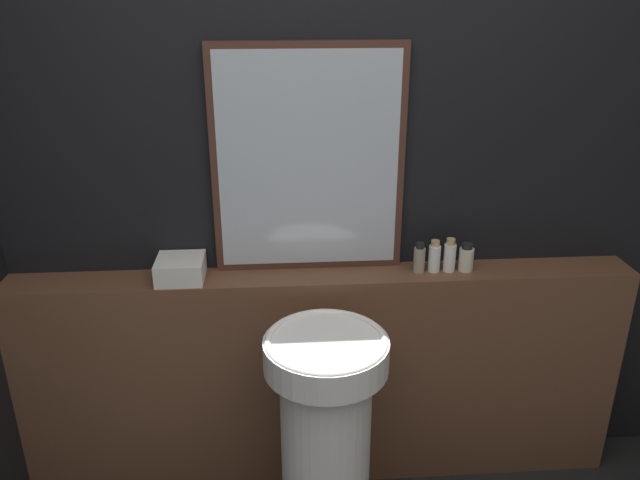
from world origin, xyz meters
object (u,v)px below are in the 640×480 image
towel_stack (181,269)px  lotion_bottle (450,256)px  pedestal_sink (326,435)px  body_wash_bottle (466,258)px  mirror (308,162)px  shampoo_bottle (419,258)px  conditioner_bottle (434,257)px

towel_stack → lotion_bottle: size_ratio=1.32×
pedestal_sink → towel_stack: size_ratio=5.04×
towel_stack → pedestal_sink: bearing=-36.0°
lotion_bottle → body_wash_bottle: 0.06m
mirror → body_wash_bottle: (0.59, -0.07, -0.36)m
shampoo_bottle → conditioner_bottle: conditioner_bottle is taller
towel_stack → shampoo_bottle: size_ratio=1.47×
towel_stack → conditioner_bottle: bearing=-0.0°
shampoo_bottle → towel_stack: bearing=180.0°
towel_stack → lotion_bottle: (1.00, 0.00, 0.02)m
body_wash_bottle → pedestal_sink: bearing=-146.7°
mirror → shampoo_bottle: bearing=-9.8°
pedestal_sink → lotion_bottle: bearing=36.5°
towel_stack → lotion_bottle: lotion_bottle is taller
pedestal_sink → mirror: bearing=93.9°
mirror → towel_stack: bearing=-171.5°
shampoo_bottle → body_wash_bottle: (0.18, 0.00, -0.00)m
shampoo_bottle → conditioner_bottle: size_ratio=0.94×
mirror → body_wash_bottle: bearing=-6.9°
towel_stack → mirror: bearing=8.5°
body_wash_bottle → conditioner_bottle: bearing=-180.0°
lotion_bottle → pedestal_sink: bearing=-143.5°
pedestal_sink → shampoo_bottle: bearing=44.0°
towel_stack → lotion_bottle: bearing=0.0°
body_wash_bottle → mirror: bearing=173.1°
pedestal_sink → shampoo_bottle: size_ratio=7.39×
mirror → towel_stack: 0.61m
shampoo_bottle → lotion_bottle: (0.12, 0.00, 0.01)m
towel_stack → shampoo_bottle: (0.88, 0.00, 0.01)m
towel_stack → shampoo_bottle: shampoo_bottle is taller
mirror → lotion_bottle: bearing=-7.7°
pedestal_sink → towel_stack: towel_stack is taller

